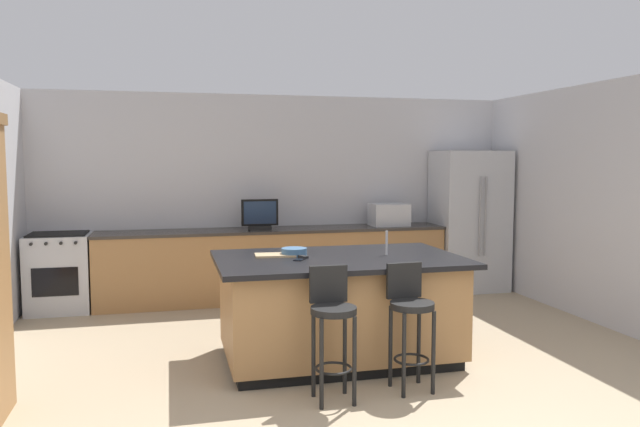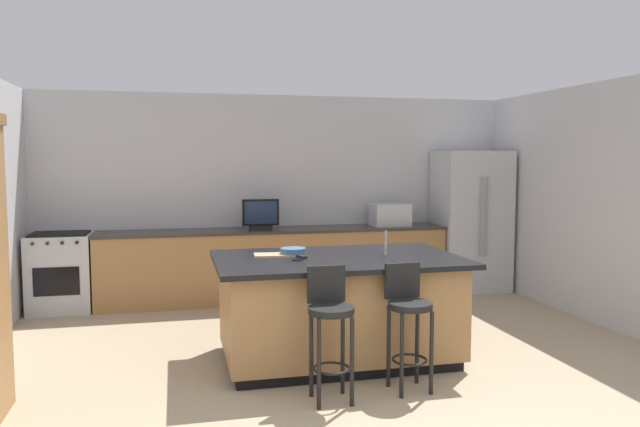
{
  "view_description": "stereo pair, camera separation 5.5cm",
  "coord_description": "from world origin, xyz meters",
  "px_view_note": "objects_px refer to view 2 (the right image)",
  "views": [
    {
      "loc": [
        -1.41,
        -3.0,
        1.78
      ],
      "look_at": [
        0.12,
        3.18,
        1.21
      ],
      "focal_mm": 34.38,
      "sensor_mm": 36.0,
      "label": 1
    },
    {
      "loc": [
        -1.35,
        -3.02,
        1.78
      ],
      "look_at": [
        0.12,
        3.18,
        1.21
      ],
      "focal_mm": 34.38,
      "sensor_mm": 36.0,
      "label": 2
    }
  ],
  "objects_px": {
    "cutting_board": "(274,255)",
    "bar_stool_right": "(408,315)",
    "microwave": "(390,215)",
    "tv_remote": "(300,256)",
    "kitchen_island": "(337,307)",
    "cell_phone": "(299,259)",
    "refrigerator": "(471,221)",
    "fruit_bowl": "(293,252)",
    "tv_monitor": "(261,216)",
    "range_oven": "(61,272)",
    "bar_stool_left": "(330,321)"
  },
  "relations": [
    {
      "from": "cutting_board",
      "to": "bar_stool_right",
      "type": "bearing_deg",
      "value": -48.27
    },
    {
      "from": "microwave",
      "to": "tv_remote",
      "type": "xyz_separation_m",
      "value": [
        -1.7,
        -2.4,
        -0.12
      ]
    },
    {
      "from": "kitchen_island",
      "to": "cell_phone",
      "type": "distance_m",
      "value": 0.59
    },
    {
      "from": "refrigerator",
      "to": "fruit_bowl",
      "type": "height_order",
      "value": "refrigerator"
    },
    {
      "from": "tv_monitor",
      "to": "fruit_bowl",
      "type": "bearing_deg",
      "value": -90.43
    },
    {
      "from": "refrigerator",
      "to": "bar_stool_right",
      "type": "relative_size",
      "value": 1.94
    },
    {
      "from": "kitchen_island",
      "to": "tv_remote",
      "type": "distance_m",
      "value": 0.57
    },
    {
      "from": "tv_remote",
      "to": "cutting_board",
      "type": "xyz_separation_m",
      "value": [
        -0.21,
        0.13,
        -0.0
      ]
    },
    {
      "from": "cell_phone",
      "to": "tv_remote",
      "type": "height_order",
      "value": "tv_remote"
    },
    {
      "from": "cell_phone",
      "to": "tv_remote",
      "type": "distance_m",
      "value": 0.13
    },
    {
      "from": "tv_monitor",
      "to": "tv_remote",
      "type": "bearing_deg",
      "value": -89.53
    },
    {
      "from": "range_oven",
      "to": "bar_stool_right",
      "type": "xyz_separation_m",
      "value": [
        3.05,
        -3.26,
        0.12
      ]
    },
    {
      "from": "range_oven",
      "to": "microwave",
      "type": "height_order",
      "value": "microwave"
    },
    {
      "from": "bar_stool_right",
      "to": "fruit_bowl",
      "type": "relative_size",
      "value": 4.27
    },
    {
      "from": "kitchen_island",
      "to": "refrigerator",
      "type": "xyz_separation_m",
      "value": [
        2.52,
        2.41,
        0.47
      ]
    },
    {
      "from": "refrigerator",
      "to": "bar_stool_right",
      "type": "distance_m",
      "value": 3.9
    },
    {
      "from": "microwave",
      "to": "bar_stool_right",
      "type": "bearing_deg",
      "value": -107.52
    },
    {
      "from": "refrigerator",
      "to": "bar_stool_right",
      "type": "height_order",
      "value": "refrigerator"
    },
    {
      "from": "tv_monitor",
      "to": "bar_stool_left",
      "type": "height_order",
      "value": "tv_monitor"
    },
    {
      "from": "kitchen_island",
      "to": "cell_phone",
      "type": "xyz_separation_m",
      "value": [
        -0.36,
        -0.07,
        0.46
      ]
    },
    {
      "from": "bar_stool_left",
      "to": "kitchen_island",
      "type": "bearing_deg",
      "value": 71.28
    },
    {
      "from": "range_oven",
      "to": "cell_phone",
      "type": "bearing_deg",
      "value": -47.14
    },
    {
      "from": "refrigerator",
      "to": "tv_remote",
      "type": "xyz_separation_m",
      "value": [
        -2.85,
        -2.36,
        -0.01
      ]
    },
    {
      "from": "microwave",
      "to": "cutting_board",
      "type": "height_order",
      "value": "microwave"
    },
    {
      "from": "refrigerator",
      "to": "bar_stool_left",
      "type": "relative_size",
      "value": 1.91
    },
    {
      "from": "cell_phone",
      "to": "microwave",
      "type": "bearing_deg",
      "value": 88.46
    },
    {
      "from": "cutting_board",
      "to": "tv_monitor",
      "type": "bearing_deg",
      "value": 85.13
    },
    {
      "from": "bar_stool_right",
      "to": "cell_phone",
      "type": "distance_m",
      "value": 1.08
    },
    {
      "from": "bar_stool_right",
      "to": "microwave",
      "type": "bearing_deg",
      "value": 68.9
    },
    {
      "from": "kitchen_island",
      "to": "cutting_board",
      "type": "bearing_deg",
      "value": 161.81
    },
    {
      "from": "kitchen_island",
      "to": "microwave",
      "type": "distance_m",
      "value": 2.87
    },
    {
      "from": "range_oven",
      "to": "cell_phone",
      "type": "distance_m",
      "value": 3.47
    },
    {
      "from": "kitchen_island",
      "to": "bar_stool_left",
      "type": "distance_m",
      "value": 0.93
    },
    {
      "from": "kitchen_island",
      "to": "refrigerator",
      "type": "distance_m",
      "value": 3.52
    },
    {
      "from": "tv_monitor",
      "to": "bar_stool_right",
      "type": "bearing_deg",
      "value": -77.8
    },
    {
      "from": "range_oven",
      "to": "bar_stool_right",
      "type": "height_order",
      "value": "bar_stool_right"
    },
    {
      "from": "microwave",
      "to": "bar_stool_right",
      "type": "height_order",
      "value": "microwave"
    },
    {
      "from": "range_oven",
      "to": "cutting_board",
      "type": "relative_size",
      "value": 2.61
    },
    {
      "from": "fruit_bowl",
      "to": "cell_phone",
      "type": "bearing_deg",
      "value": -89.71
    },
    {
      "from": "bar_stool_left",
      "to": "tv_remote",
      "type": "height_order",
      "value": "bar_stool_left"
    },
    {
      "from": "bar_stool_right",
      "to": "tv_remote",
      "type": "height_order",
      "value": "bar_stool_right"
    },
    {
      "from": "tv_monitor",
      "to": "bar_stool_left",
      "type": "xyz_separation_m",
      "value": [
        0.05,
        -3.27,
        -0.48
      ]
    },
    {
      "from": "range_oven",
      "to": "cell_phone",
      "type": "relative_size",
      "value": 6.16
    },
    {
      "from": "tv_monitor",
      "to": "cell_phone",
      "type": "relative_size",
      "value": 3.05
    },
    {
      "from": "bar_stool_left",
      "to": "fruit_bowl",
      "type": "relative_size",
      "value": 4.34
    },
    {
      "from": "microwave",
      "to": "tv_monitor",
      "type": "height_order",
      "value": "tv_monitor"
    },
    {
      "from": "tv_remote",
      "to": "tv_monitor",
      "type": "bearing_deg",
      "value": 69.0
    },
    {
      "from": "kitchen_island",
      "to": "bar_stool_right",
      "type": "height_order",
      "value": "bar_stool_right"
    },
    {
      "from": "tv_monitor",
      "to": "refrigerator",
      "type": "bearing_deg",
      "value": 0.22
    },
    {
      "from": "tv_monitor",
      "to": "fruit_bowl",
      "type": "xyz_separation_m",
      "value": [
        -0.02,
        -2.22,
        -0.12
      ]
    }
  ]
}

